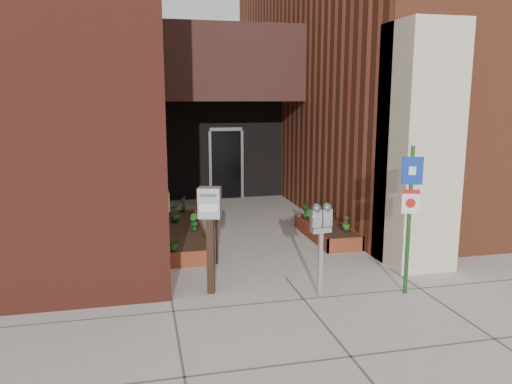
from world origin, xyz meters
TOP-DOWN VIEW (x-y plane):
  - ground at (0.00, 0.00)m, footprint 80.00×80.00m
  - architecture at (-0.18, 6.89)m, footprint 20.00×14.60m
  - planter_left at (-1.55, 2.70)m, footprint 0.90×3.60m
  - planter_right at (1.60, 2.20)m, footprint 0.80×2.20m
  - handrail at (-1.05, 2.65)m, footprint 0.04×3.34m
  - parking_meter at (0.28, -0.94)m, footprint 0.34×0.17m
  - sign_post at (1.66, -1.12)m, footprint 0.31×0.13m
  - payment_dropbox at (-1.36, -0.40)m, footprint 0.40×0.34m
  - shrub_left_a at (-1.85, 1.10)m, footprint 0.41×0.41m
  - shrub_left_b at (-1.32, 2.45)m, footprint 0.27×0.27m
  - shrub_left_c at (-1.66, 3.35)m, footprint 0.30×0.30m
  - shrub_left_d at (-1.39, 4.30)m, footprint 0.27×0.27m
  - shrub_right_a at (1.85, 1.71)m, footprint 0.24×0.24m
  - shrub_right_b at (1.35, 2.96)m, footprint 0.23×0.23m
  - shrub_right_c at (1.48, 3.10)m, footprint 0.34×0.34m

SIDE VIEW (x-z plane):
  - ground at x=0.00m, z-range 0.00..0.00m
  - planter_left at x=-1.55m, z-range -0.02..0.28m
  - planter_right at x=1.60m, z-range -0.02..0.28m
  - shrub_right_b at x=1.35m, z-range 0.30..0.61m
  - shrub_right_a at x=1.85m, z-range 0.30..0.61m
  - shrub_left_a at x=-1.85m, z-range 0.30..0.62m
  - shrub_left_b at x=-1.32m, z-range 0.30..0.65m
  - shrub_right_c at x=1.48m, z-range 0.30..0.66m
  - shrub_left_d at x=-1.39m, z-range 0.30..0.68m
  - shrub_left_c at x=-1.66m, z-range 0.30..0.69m
  - handrail at x=-1.05m, z-range 0.30..1.20m
  - parking_meter at x=0.28m, z-range 0.41..1.92m
  - payment_dropbox at x=-1.36m, z-range 0.38..2.10m
  - sign_post at x=1.66m, z-range 0.27..2.63m
  - architecture at x=-0.18m, z-range -0.02..9.98m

